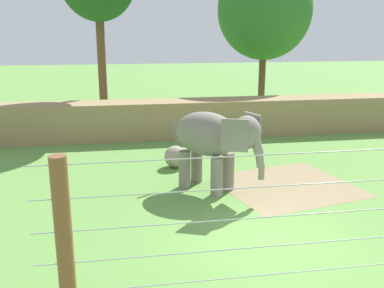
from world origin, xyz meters
The scene contains 7 objects.
ground_plane centered at (0.00, 0.00, 0.00)m, with size 120.00×120.00×0.00m, color #609342.
dirt_patch centered at (1.99, 3.85, 0.00)m, with size 4.36×4.08×0.01m, color #937F5B.
embankment_wall centered at (0.00, 11.72, 0.92)m, with size 36.00×1.80×1.84m, color #997F56.
elephant centered at (-0.65, 3.88, 1.80)m, with size 3.03×3.07×2.71m.
enrichment_ball centered at (-1.59, 6.59, 0.43)m, with size 0.87×0.87×0.87m, color gray.
cable_fence centered at (0.00, -3.37, 1.76)m, with size 10.23×0.27×3.49m.
tree_left_of_centre centered at (5.67, 18.04, 6.48)m, with size 5.99×5.99×9.64m.
Camera 1 is at (-3.66, -9.83, 5.32)m, focal length 40.89 mm.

